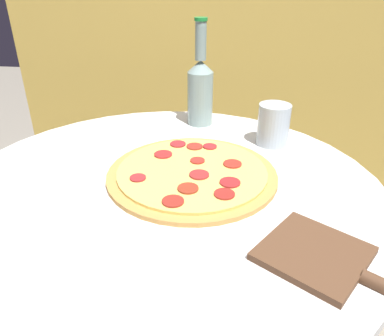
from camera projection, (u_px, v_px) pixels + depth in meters
name	position (u px, v px, depth m)	size (l,w,h in m)	color
table	(167.00, 253.00, 0.85)	(0.90, 0.90, 0.77)	silver
fence_panel	(208.00, 75.00, 1.61)	(1.70, 0.04, 1.51)	gold
pizza	(192.00, 173.00, 0.80)	(0.36, 0.36, 0.02)	#C68E47
beer_bottle	(200.00, 88.00, 1.02)	(0.07, 0.07, 0.28)	gray
pizza_paddle	(326.00, 259.00, 0.56)	(0.26, 0.21, 0.02)	brown
drinking_glass	(273.00, 125.00, 0.92)	(0.08, 0.08, 0.10)	#ADBCC6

